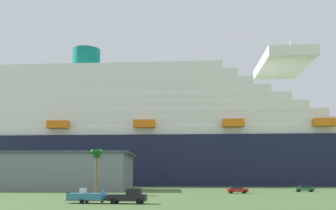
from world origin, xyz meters
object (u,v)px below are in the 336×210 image
at_px(cruise_ship, 141,137).
at_px(parked_car_red_hatchback, 237,190).
at_px(small_boat_on_trailer, 91,197).
at_px(palm_tree, 97,157).
at_px(pickup_truck, 129,196).
at_px(parked_car_green_wagon, 304,188).

height_order(cruise_ship, parked_car_red_hatchback, cruise_ship).
bearing_deg(small_boat_on_trailer, cruise_ship, 96.23).
bearing_deg(parked_car_red_hatchback, palm_tree, -162.20).
distance_m(cruise_ship, pickup_truck, 102.72).
distance_m(pickup_truck, small_boat_on_trailer, 5.72).
bearing_deg(palm_tree, small_boat_on_trailer, -74.68).
relative_size(cruise_ship, parked_car_green_wagon, 48.06).
xyz_separation_m(cruise_ship, small_boat_on_trailer, (10.87, -99.52, -18.59)).
distance_m(cruise_ship, small_boat_on_trailer, 101.82).
relative_size(pickup_truck, parked_car_red_hatchback, 1.16).
distance_m(cruise_ship, parked_car_green_wagon, 78.89).
relative_size(cruise_ship, palm_tree, 23.51).
distance_m(small_boat_on_trailer, parked_car_green_wagon, 59.11).
height_order(cruise_ship, pickup_truck, cruise_ship).
bearing_deg(parked_car_green_wagon, palm_tree, -158.14).
height_order(cruise_ship, palm_tree, cruise_ship).
bearing_deg(pickup_truck, parked_car_red_hatchback, 62.05).
xyz_separation_m(small_boat_on_trailer, palm_tree, (-6.54, 23.89, 6.96)).
distance_m(palm_tree, parked_car_red_hatchback, 32.46).
xyz_separation_m(pickup_truck, small_boat_on_trailer, (-5.72, 0.15, -0.08)).
xyz_separation_m(cruise_ship, palm_tree, (4.33, -75.63, -11.63)).
relative_size(cruise_ship, parked_car_red_hatchback, 46.46).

